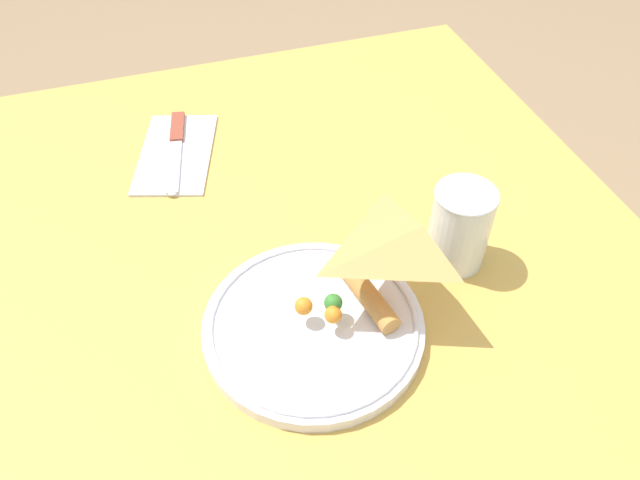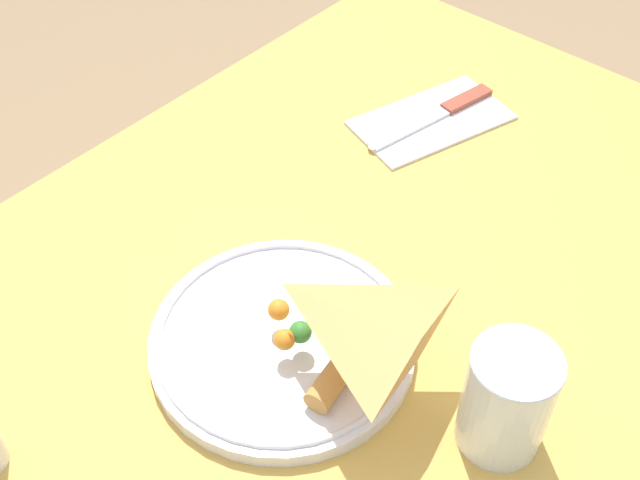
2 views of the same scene
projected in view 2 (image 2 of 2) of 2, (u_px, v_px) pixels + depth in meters
The scene contains 5 objects.
dining_table at pixel (397, 365), 0.87m from camera, with size 0.99×0.84×0.74m.
plate_pizza at pixel (285, 339), 0.74m from camera, with size 0.25×0.25×0.05m.
milk_glass at pixel (506, 403), 0.65m from camera, with size 0.07×0.07×0.11m.
napkin_folded at pixel (431, 120), 0.99m from camera, with size 0.21×0.16×0.00m.
butter_knife at pixel (437, 114), 0.99m from camera, with size 0.19×0.06×0.01m.
Camera 2 is at (0.44, 0.27, 1.35)m, focal length 45.00 mm.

